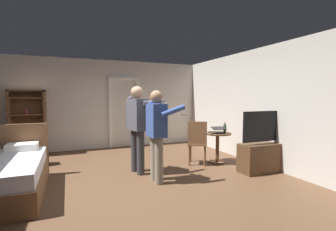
% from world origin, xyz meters
% --- Properties ---
extents(ground_plane, '(6.89, 6.89, 0.00)m').
position_xyz_m(ground_plane, '(0.00, 0.00, 0.00)').
color(ground_plane, brown).
extents(wall_back, '(6.19, 0.12, 2.62)m').
position_xyz_m(wall_back, '(0.00, 3.19, 1.31)').
color(wall_back, beige).
rests_on(wall_back, ground_plane).
extents(wall_right, '(0.12, 6.50, 2.62)m').
position_xyz_m(wall_right, '(3.03, 0.00, 1.31)').
color(wall_right, beige).
rests_on(wall_right, ground_plane).
extents(doorway_frame, '(0.93, 0.08, 2.13)m').
position_xyz_m(doorway_frame, '(0.61, 3.11, 1.22)').
color(doorway_frame, white).
rests_on(doorway_frame, ground_plane).
extents(bookshelf, '(0.86, 0.32, 1.71)m').
position_xyz_m(bookshelf, '(-1.95, 2.96, 0.92)').
color(bookshelf, brown).
rests_on(bookshelf, ground_plane).
extents(tv_flatscreen, '(1.06, 0.40, 1.24)m').
position_xyz_m(tv_flatscreen, '(2.67, -0.47, 0.38)').
color(tv_flatscreen, '#4C331E').
rests_on(tv_flatscreen, ground_plane).
extents(side_table, '(0.63, 0.63, 0.70)m').
position_xyz_m(side_table, '(2.20, 0.46, 0.47)').
color(side_table, brown).
rests_on(side_table, ground_plane).
extents(laptop, '(0.37, 0.38, 0.15)m').
position_xyz_m(laptop, '(2.16, 0.41, 0.75)').
color(laptop, black).
rests_on(laptop, side_table).
extents(bottle_on_table, '(0.06, 0.06, 0.24)m').
position_xyz_m(bottle_on_table, '(2.34, 0.38, 0.80)').
color(bottle_on_table, '#3E5631').
rests_on(bottle_on_table, side_table).
extents(wooden_chair, '(0.58, 0.58, 0.99)m').
position_xyz_m(wooden_chair, '(1.67, 0.47, 0.54)').
color(wooden_chair, brown).
rests_on(wooden_chair, ground_plane).
extents(person_blue_shirt, '(0.63, 0.56, 1.64)m').
position_xyz_m(person_blue_shirt, '(0.46, -0.21, 0.94)').
color(person_blue_shirt, gray).
rests_on(person_blue_shirt, ground_plane).
extents(person_striped_shirt, '(0.74, 0.64, 1.74)m').
position_xyz_m(person_striped_shirt, '(0.29, 0.43, 1.02)').
color(person_striped_shirt, '#333338').
rests_on(person_striped_shirt, ground_plane).
extents(suitcase_dark, '(0.57, 0.37, 0.43)m').
position_xyz_m(suitcase_dark, '(-1.70, 1.79, 0.22)').
color(suitcase_dark, '#4C1919').
rests_on(suitcase_dark, ground_plane).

